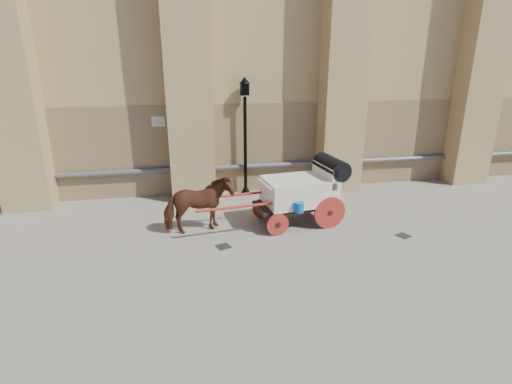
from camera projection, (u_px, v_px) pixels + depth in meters
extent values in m
plane|color=gray|center=(240.00, 242.00, 10.14)|extent=(90.00, 90.00, 0.00)
cube|color=olive|center=(279.00, 146.00, 13.86)|extent=(44.00, 0.35, 3.00)
cylinder|color=#59595B|center=(280.00, 165.00, 13.80)|extent=(42.00, 0.18, 0.18)
cube|color=beige|center=(158.00, 121.00, 12.68)|extent=(0.42, 0.04, 0.32)
imported|color=brown|center=(198.00, 205.00, 10.48)|extent=(1.91, 1.17, 1.50)
cube|color=black|center=(295.00, 205.00, 11.11)|extent=(2.31, 1.27, 0.12)
cube|color=silver|center=(299.00, 191.00, 11.01)|extent=(2.05, 1.48, 0.70)
cube|color=silver|center=(324.00, 174.00, 11.09)|extent=(0.31, 1.26, 0.55)
cube|color=silver|center=(270.00, 185.00, 10.68)|extent=(0.49, 1.14, 0.10)
cylinder|color=black|center=(331.00, 167.00, 11.09)|extent=(0.71, 1.31, 0.56)
cylinder|color=#A5281E|center=(330.00, 213.00, 10.80)|extent=(0.90, 0.17, 0.90)
cylinder|color=#A5281E|center=(310.00, 198.00, 11.92)|extent=(0.90, 0.17, 0.90)
cylinder|color=#A5281E|center=(278.00, 225.00, 10.41)|extent=(0.60, 0.14, 0.60)
cylinder|color=#A5281E|center=(262.00, 208.00, 11.53)|extent=(0.60, 0.14, 0.60)
cylinder|color=#A5281E|center=(242.00, 206.00, 10.13)|extent=(2.40, 0.37, 0.07)
cylinder|color=#A5281E|center=(233.00, 195.00, 10.94)|extent=(2.40, 0.37, 0.07)
cylinder|color=#0957AF|center=(299.00, 207.00, 10.35)|extent=(0.26, 0.26, 0.26)
cylinder|color=black|center=(245.00, 147.00, 13.21)|extent=(0.11, 0.11, 3.25)
cone|color=black|center=(246.00, 189.00, 13.68)|extent=(0.33, 0.33, 0.33)
cube|color=black|center=(245.00, 89.00, 12.61)|extent=(0.25, 0.25, 0.38)
cone|color=black|center=(245.00, 80.00, 12.52)|extent=(0.36, 0.36, 0.22)
cube|color=black|center=(223.00, 246.00, 9.87)|extent=(0.41, 0.41, 0.01)
cube|color=black|center=(403.00, 236.00, 10.45)|extent=(0.42, 0.42, 0.01)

